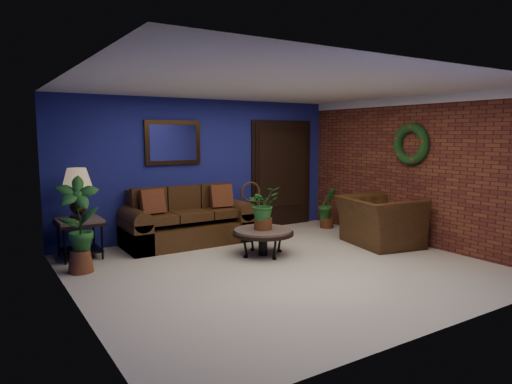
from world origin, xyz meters
TOP-DOWN VIEW (x-y plane):
  - floor at (0.00, 0.00)m, footprint 5.50×5.50m
  - wall_back at (0.00, 2.50)m, footprint 5.50×0.04m
  - wall_left at (-2.75, 0.00)m, footprint 0.04×5.00m
  - wall_right_brick at (2.75, 0.00)m, footprint 0.04×5.00m
  - ceiling at (0.00, 0.00)m, footprint 5.50×5.00m
  - crown_molding at (2.72, 0.00)m, footprint 0.03×5.00m
  - wall_mirror at (-0.60, 2.46)m, footprint 1.02×0.06m
  - closet_door at (1.75, 2.47)m, footprint 1.44×0.06m
  - wreath at (2.69, 0.05)m, footprint 0.16×0.72m
  - sofa at (-0.54, 2.08)m, footprint 2.17×0.94m
  - coffee_table at (0.13, 0.71)m, footprint 0.95×0.95m
  - end_table at (-2.30, 2.05)m, footprint 0.66×0.66m
  - table_lamp at (-2.30, 2.05)m, footprint 0.44×0.44m
  - side_chair at (0.84, 2.12)m, footprint 0.48×0.48m
  - armchair at (2.15, 0.21)m, footprint 1.32×1.45m
  - coffee_plant at (0.13, 0.71)m, footprint 0.51×0.45m
  - floor_plant at (2.35, 1.75)m, footprint 0.43×0.39m
  - tall_plant at (-2.45, 1.30)m, footprint 0.63×0.49m

SIDE VIEW (x-z plane):
  - floor at x=0.00m, z-range 0.00..0.00m
  - sofa at x=-0.54m, z-range -0.17..0.81m
  - coffee_table at x=0.13m, z-range 0.15..0.55m
  - armchair at x=2.15m, z-range 0.00..0.81m
  - floor_plant at x=2.35m, z-range 0.01..0.81m
  - end_table at x=-2.30m, z-range 0.16..0.76m
  - side_chair at x=0.84m, z-range 0.06..1.04m
  - tall_plant at x=-2.45m, z-range 0.04..1.35m
  - coffee_plant at x=0.13m, z-range 0.44..1.10m
  - closet_door at x=1.75m, z-range -0.04..2.14m
  - table_lamp at x=-2.30m, z-range 0.71..1.45m
  - wall_back at x=0.00m, z-range 0.00..2.50m
  - wall_left at x=-2.75m, z-range 0.00..2.50m
  - wall_right_brick at x=2.75m, z-range 0.00..2.50m
  - wreath at x=2.69m, z-range 1.34..2.06m
  - wall_mirror at x=-0.60m, z-range 1.33..2.10m
  - crown_molding at x=2.72m, z-range 2.36..2.50m
  - ceiling at x=0.00m, z-range 2.49..2.51m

